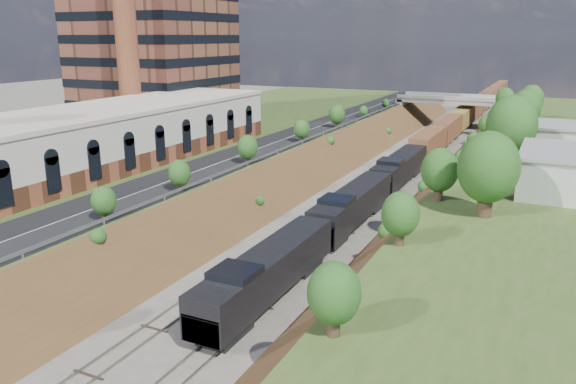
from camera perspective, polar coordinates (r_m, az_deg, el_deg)
name	(u,v)px	position (r m, az deg, el deg)	size (l,w,h in m)	color
platform_left	(167,153)	(90.64, -12.18, 3.88)	(44.00, 180.00, 5.00)	#3B5322
embankment_left	(293,184)	(79.88, 0.53, 0.82)	(7.07, 180.00, 7.07)	brown
embankment_right	(451,203)	(73.62, 16.22, -1.11)	(7.07, 180.00, 7.07)	brown
rail_left_track	(349,190)	(76.79, 6.21, 0.19)	(1.58, 180.00, 0.18)	gray
rail_right_track	(386,195)	(75.29, 9.94, -0.27)	(1.58, 180.00, 0.18)	gray
road	(265,146)	(80.73, -2.36, 4.65)	(8.00, 180.00, 0.10)	black
guardrail	(290,146)	(78.64, 0.21, 4.73)	(0.10, 171.00, 0.70)	#99999E
commercial_building	(82,141)	(70.16, -20.19, 4.90)	(14.30, 62.30, 7.00)	brown
smokestack	(124,2)	(87.82, -16.36, 18.03)	(3.20, 3.20, 40.00)	brown
overpass	(453,106)	(134.59, 16.39, 8.39)	(24.50, 8.30, 7.40)	gray
white_building_near	(568,173)	(63.35, 26.59, 1.73)	(9.00, 12.00, 4.00)	silver
white_building_far	(564,140)	(85.00, 26.24, 4.80)	(8.00, 10.00, 3.60)	silver
tree_right_large	(488,168)	(51.33, 19.69, 2.30)	(5.25, 5.25, 7.61)	#473323
tree_left_crest	(65,214)	(46.96, -21.69, -2.05)	(2.45, 2.45, 3.55)	#473323
freight_train	(460,119)	(130.28, 17.12, 7.13)	(3.18, 195.27, 4.71)	black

